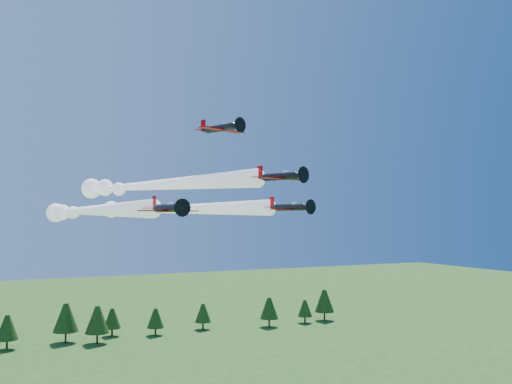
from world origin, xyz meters
name	(u,v)px	position (x,y,z in m)	size (l,w,h in m)	color
plane_lead	(148,186)	(-8.61, 19.35, 42.85)	(21.09, 51.10, 3.70)	black
plane_left	(88,211)	(-16.88, 27.39, 38.79)	(13.64, 55.16, 3.70)	black
plane_right	(167,209)	(-0.46, 35.44, 39.19)	(22.02, 58.78, 3.70)	black
plane_slot	(221,128)	(-0.84, 7.03, 51.16)	(8.10, 9.06, 2.87)	black
treeline	(81,320)	(-5.14, 108.11, 6.56)	(166.97, 21.20, 11.76)	#382314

